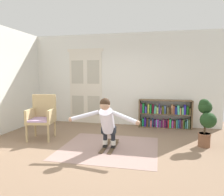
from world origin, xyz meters
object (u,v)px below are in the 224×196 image
potted_plant (206,119)px  wicker_chair (42,116)px  bookshelf (165,115)px  skis_pair (109,146)px  person_skier (107,120)px

potted_plant → wicker_chair: bearing=-177.0°
potted_plant → bookshelf: bearing=117.9°
wicker_chair → skis_pair: (1.81, -0.30, -0.56)m
bookshelf → skis_pair: 2.45m
bookshelf → person_skier: size_ratio=1.09×
skis_pair → potted_plant: bearing=13.7°
wicker_chair → potted_plant: size_ratio=1.03×
bookshelf → wicker_chair: 3.53m
potted_plant → person_skier: person_skier is taller
skis_pair → person_skier: bearing=-90.7°
bookshelf → potted_plant: (0.84, -1.58, 0.25)m
bookshelf → skis_pair: size_ratio=1.91×
potted_plant → person_skier: bearing=-160.7°
wicker_chair → person_skier: (1.81, -0.53, 0.08)m
potted_plant → skis_pair: 2.22m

